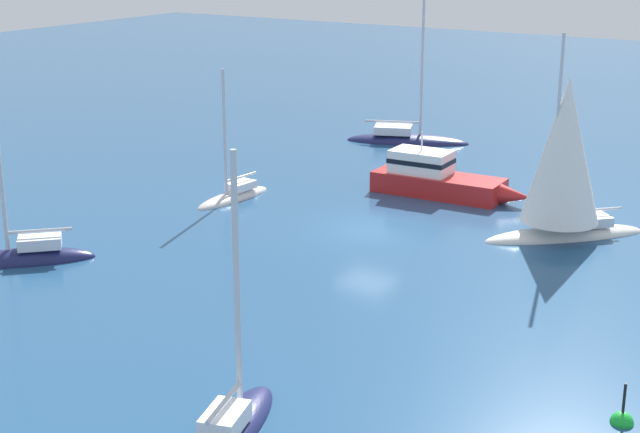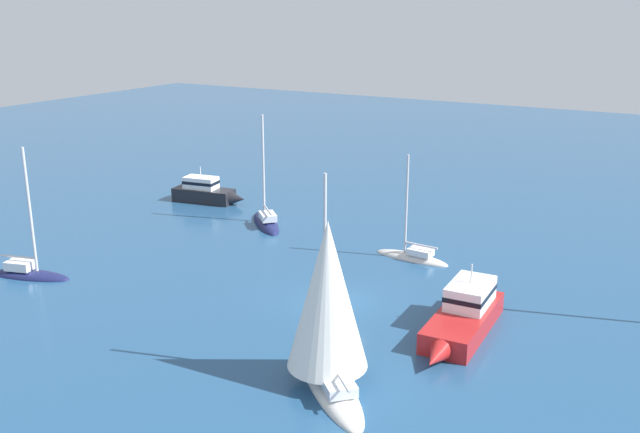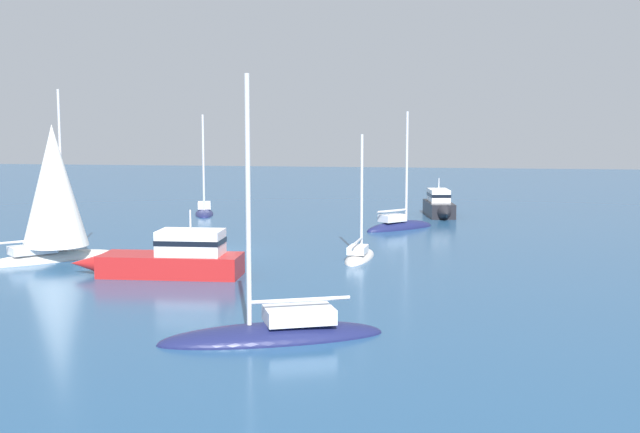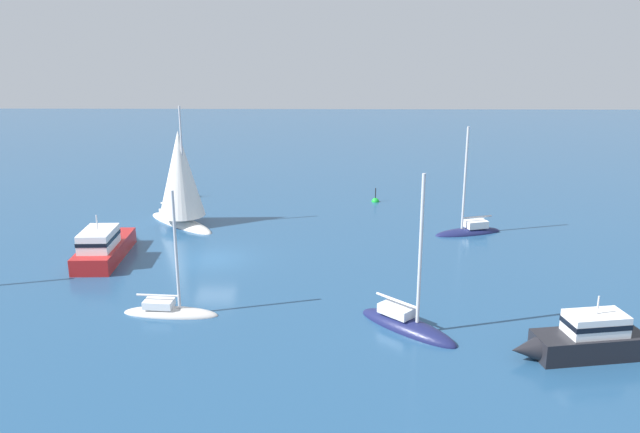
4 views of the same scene
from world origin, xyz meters
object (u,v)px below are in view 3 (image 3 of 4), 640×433
at_px(sloop, 53,197).
at_px(sailboat_2, 275,335).
at_px(sailboat, 360,256).
at_px(powerboat, 171,258).
at_px(launch, 439,205).
at_px(yacht, 399,227).
at_px(mooring_buoy, 62,222).
at_px(sailboat_1, 204,211).

bearing_deg(sloop, sailboat_2, -88.32).
height_order(sailboat, powerboat, sailboat).
bearing_deg(launch, yacht, -28.54).
bearing_deg(mooring_buoy, launch, 15.54).
distance_m(sailboat_1, sailboat_2, 36.20).
bearing_deg(powerboat, mooring_buoy, -54.04).
distance_m(sailboat, powerboat, 10.21).
distance_m(launch, mooring_buoy, 27.51).
bearing_deg(sailboat_1, sailboat_2, 3.85).
distance_m(sailboat_1, powerboat, 24.69).
bearing_deg(sailboat_2, sloop, -64.53).
xyz_separation_m(sailboat, yacht, (1.47, 11.84, 0.00)).
bearing_deg(mooring_buoy, yacht, -0.27).
bearing_deg(sloop, sailboat_1, 39.34).
height_order(yacht, sailboat_1, yacht).
height_order(powerboat, sailboat_2, sailboat_2).
xyz_separation_m(yacht, sloop, (-17.05, -14.62, 3.15)).
bearing_deg(sloop, yacht, -5.06).
xyz_separation_m(powerboat, mooring_buoy, (-14.21, 18.01, -0.84)).
bearing_deg(mooring_buoy, powerboat, -51.71).
relative_size(launch, sloop, 0.67).
distance_m(launch, yacht, 7.95).
distance_m(sailboat, mooring_buoy, 25.40).
height_order(launch, sloop, sloop).
relative_size(yacht, powerboat, 1.02).
xyz_separation_m(yacht, powerboat, (-9.67, -17.90, 0.70)).
distance_m(yacht, sloop, 22.68).
distance_m(sailboat_1, sloop, 21.07).
relative_size(launch, sailboat, 0.90).
xyz_separation_m(yacht, sailboat_1, (-15.24, 6.14, 0.06)).
xyz_separation_m(sailboat, mooring_buoy, (-22.41, 11.95, -0.14)).
xyz_separation_m(launch, sailboat_1, (-17.85, -1.33, -0.62)).
bearing_deg(yacht, sailboat_2, -140.99).
bearing_deg(sloop, mooring_buoy, 69.20).
height_order(sailboat, sailboat_1, sailboat_1).
bearing_deg(sailboat, yacht, -2.50).
bearing_deg(sailboat_1, powerboat, -3.33).
xyz_separation_m(sailboat_1, sailboat_2, (12.52, -33.97, -0.08)).
height_order(yacht, mooring_buoy, yacht).
bearing_deg(powerboat, launch, -118.15).
height_order(sailboat, sailboat_2, sailboat_2).
relative_size(sailboat_1, sloop, 0.86).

